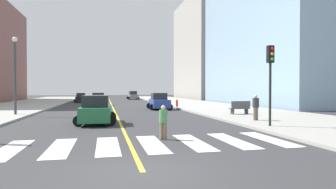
{
  "coord_description": "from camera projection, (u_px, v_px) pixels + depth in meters",
  "views": [
    {
      "loc": [
        -1.02,
        -7.73,
        2.28
      ],
      "look_at": [
        7.88,
        32.21,
        1.54
      ],
      "focal_mm": 30.58,
      "sensor_mm": 36.0,
      "label": 1
    }
  ],
  "objects": [
    {
      "name": "car_green_second",
      "position": [
        96.0,
        111.0,
        18.86
      ],
      "size": [
        2.73,
        4.28,
        1.88
      ],
      "rotation": [
        0.0,
        0.0,
        -0.04
      ],
      "color": "#236B42",
      "rests_on": "ground"
    },
    {
      "name": "lane_divider_paint",
      "position": [
        111.0,
        103.0,
        46.84
      ],
      "size": [
        0.16,
        80.0,
        0.01
      ],
      "primitive_type": "cube",
      "color": "yellow",
      "rests_on": "ground"
    },
    {
      "name": "car_blue_nearest",
      "position": [
        159.0,
        102.0,
        32.52
      ],
      "size": [
        2.67,
        4.22,
        1.87
      ],
      "rotation": [
        0.0,
        0.0,
        3.12
      ],
      "color": "#2D479E",
      "rests_on": "ground"
    },
    {
      "name": "crosswalk_paint",
      "position": [
        130.0,
        145.0,
        11.71
      ],
      "size": [
        13.5,
        4.0,
        0.01
      ],
      "color": "silver",
      "rests_on": "ground"
    },
    {
      "name": "pedestrian_crossing",
      "position": [
        163.0,
        121.0,
        12.91
      ],
      "size": [
        0.39,
        0.39,
        1.56
      ],
      "rotation": [
        0.0,
        0.0,
        5.81
      ],
      "color": "brown",
      "rests_on": "ground"
    },
    {
      "name": "car_gray_third",
      "position": [
        133.0,
        95.0,
        65.27
      ],
      "size": [
        2.76,
        4.31,
        1.89
      ],
      "rotation": [
        0.0,
        0.0,
        3.18
      ],
      "color": "slate",
      "rests_on": "ground"
    },
    {
      "name": "ground_plane",
      "position": [
        143.0,
        173.0,
        7.81
      ],
      "size": [
        220.0,
        220.0,
        0.0
      ],
      "primitive_type": "plane",
      "color": "#333335"
    },
    {
      "name": "street_lamp",
      "position": [
        15.0,
        68.0,
        24.23
      ],
      "size": [
        0.44,
        0.44,
        6.58
      ],
      "color": "#38383D",
      "rests_on": "sidewalk_kerb_west"
    },
    {
      "name": "pedestrian_waiting_east",
      "position": [
        256.0,
        106.0,
        19.68
      ],
      "size": [
        0.44,
        0.44,
        1.76
      ],
      "rotation": [
        0.0,
        0.0,
        0.32
      ],
      "color": "brown",
      "rests_on": "sidewalk_kerb_east"
    },
    {
      "name": "park_bench",
      "position": [
        240.0,
        108.0,
        24.6
      ],
      "size": [
        1.83,
        0.67,
        1.12
      ],
      "rotation": [
        0.0,
        0.0,
        1.63
      ],
      "color": "#47474C",
      "rests_on": "sidewalk_kerb_east"
    },
    {
      "name": "car_yellow_fifth",
      "position": [
        99.0,
        99.0,
        40.53
      ],
      "size": [
        2.6,
        4.09,
        1.81
      ],
      "rotation": [
        0.0,
        0.0,
        -0.03
      ],
      "color": "gold",
      "rests_on": "ground"
    },
    {
      "name": "sidewalk_kerb_east",
      "position": [
        233.0,
        110.0,
        29.98
      ],
      "size": [
        10.0,
        120.0,
        0.15
      ],
      "primitive_type": "cube",
      "color": "#9E9B93",
      "rests_on": "ground"
    },
    {
      "name": "parking_garage_concrete",
      "position": [
        219.0,
        50.0,
        72.51
      ],
      "size": [
        18.0,
        24.0,
        24.5
      ],
      "primitive_type": "cube",
      "color": "#9E9B93",
      "rests_on": "ground"
    },
    {
      "name": "car_black_fourth",
      "position": [
        81.0,
        98.0,
        50.07
      ],
      "size": [
        2.33,
        3.72,
        1.66
      ],
      "rotation": [
        0.0,
        0.0,
        -0.01
      ],
      "color": "black",
      "rests_on": "ground"
    },
    {
      "name": "traffic_light_near_corner",
      "position": [
        270.0,
        69.0,
        16.55
      ],
      "size": [
        0.36,
        0.41,
        4.67
      ],
      "rotation": [
        0.0,
        0.0,
        3.14
      ],
      "color": "black",
      "rests_on": "sidewalk_kerb_east"
    },
    {
      "name": "fire_hydrant",
      "position": [
        177.0,
        103.0,
        35.32
      ],
      "size": [
        0.26,
        0.26,
        0.89
      ],
      "color": "red",
      "rests_on": "sidewalk_kerb_east"
    }
  ]
}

